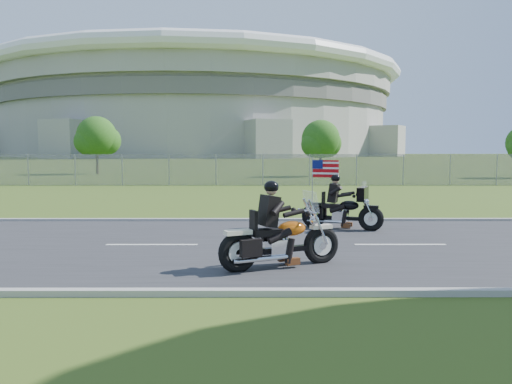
{
  "coord_description": "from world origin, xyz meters",
  "views": [
    {
      "loc": [
        0.49,
        -11.87,
        2.36
      ],
      "look_at": [
        0.52,
        0.0,
        1.32
      ],
      "focal_mm": 35.0,
      "sensor_mm": 36.0,
      "label": 1
    }
  ],
  "objects": [
    {
      "name": "curb_north",
      "position": [
        0.0,
        4.05,
        0.05
      ],
      "size": [
        120.0,
        0.18,
        0.12
      ],
      "primitive_type": "cube",
      "color": "#9E9B93",
      "rests_on": "ground"
    },
    {
      "name": "road",
      "position": [
        0.0,
        0.0,
        0.02
      ],
      "size": [
        120.0,
        8.0,
        0.04
      ],
      "primitive_type": "cube",
      "color": "#28282B",
      "rests_on": "ground"
    },
    {
      "name": "motorcycle_lead",
      "position": [
        0.96,
        -2.26,
        0.55
      ],
      "size": [
        2.47,
        1.31,
        1.76
      ],
      "rotation": [
        0.0,
        0.0,
        0.41
      ],
      "color": "black",
      "rests_on": "ground"
    },
    {
      "name": "ground",
      "position": [
        0.0,
        0.0,
        0.0
      ],
      "size": [
        420.0,
        420.0,
        0.0
      ],
      "primitive_type": "plane",
      "color": "#364E18",
      "rests_on": "ground"
    },
    {
      "name": "stadium",
      "position": [
        -20.0,
        170.0,
        15.58
      ],
      "size": [
        140.4,
        140.4,
        29.2
      ],
      "color": "#A3A099",
      "rests_on": "ground"
    },
    {
      "name": "fence",
      "position": [
        -5.0,
        20.0,
        1.0
      ],
      "size": [
        60.0,
        0.03,
        2.0
      ],
      "primitive_type": "cube",
      "color": "gray",
      "rests_on": "ground"
    },
    {
      "name": "motorcycle_follow",
      "position": [
        2.99,
        2.42,
        0.55
      ],
      "size": [
        2.3,
        1.22,
        2.01
      ],
      "rotation": [
        0.0,
        0.0,
        -0.37
      ],
      "color": "black",
      "rests_on": "ground"
    },
    {
      "name": "tree_fence_mid",
      "position": [
        -13.95,
        34.04,
        3.3
      ],
      "size": [
        3.96,
        3.69,
        5.3
      ],
      "color": "#382316",
      "rests_on": "ground"
    },
    {
      "name": "curb_south",
      "position": [
        0.0,
        -4.05,
        0.05
      ],
      "size": [
        120.0,
        0.18,
        0.12
      ],
      "primitive_type": "cube",
      "color": "#9E9B93",
      "rests_on": "ground"
    },
    {
      "name": "tree_fence_near",
      "position": [
        6.04,
        30.04,
        2.97
      ],
      "size": [
        3.52,
        3.28,
        4.75
      ],
      "color": "#382316",
      "rests_on": "ground"
    }
  ]
}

